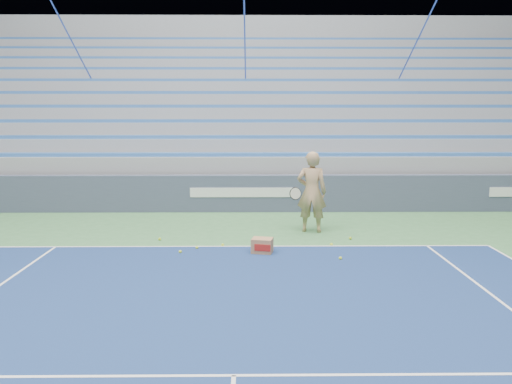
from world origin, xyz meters
TOP-DOWN VIEW (x-y plane):
  - sponsor_barrier at (0.00, 15.88)m, footprint 30.00×0.32m
  - bleachers at (0.00, 21.60)m, footprint 31.00×9.15m
  - tennis_player at (1.70, 13.29)m, footprint 1.01×0.93m
  - ball_box at (0.44, 11.38)m, footprint 0.49×0.41m
  - tennis_ball_0 at (-0.98, 11.71)m, footprint 0.07×0.07m
  - tennis_ball_1 at (0.50, 12.29)m, footprint 0.07×0.07m
  - tennis_ball_2 at (-0.43, 11.92)m, footprint 0.07×0.07m
  - tennis_ball_3 at (2.53, 12.49)m, footprint 0.07×0.07m
  - tennis_ball_4 at (2.00, 10.88)m, footprint 0.07×0.07m
  - tennis_ball_5 at (-1.93, 12.47)m, footprint 0.07×0.07m
  - tennis_ball_6 at (1.99, 11.94)m, footprint 0.07×0.07m
  - tennis_ball_7 at (-1.30, 11.39)m, footprint 0.07×0.07m

SIDE VIEW (x-z plane):
  - tennis_ball_0 at x=-0.98m, z-range 0.00..0.07m
  - tennis_ball_1 at x=0.50m, z-range 0.00..0.07m
  - tennis_ball_2 at x=-0.43m, z-range 0.00..0.07m
  - tennis_ball_3 at x=2.53m, z-range 0.00..0.07m
  - tennis_ball_4 at x=2.00m, z-range 0.00..0.07m
  - tennis_ball_5 at x=-1.93m, z-range 0.00..0.07m
  - tennis_ball_6 at x=1.99m, z-range 0.00..0.07m
  - tennis_ball_7 at x=-1.30m, z-range 0.00..0.07m
  - ball_box at x=0.44m, z-range 0.00..0.32m
  - sponsor_barrier at x=0.00m, z-range 0.00..1.10m
  - tennis_player at x=1.70m, z-range 0.00..2.01m
  - bleachers at x=0.00m, z-range -1.29..6.01m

